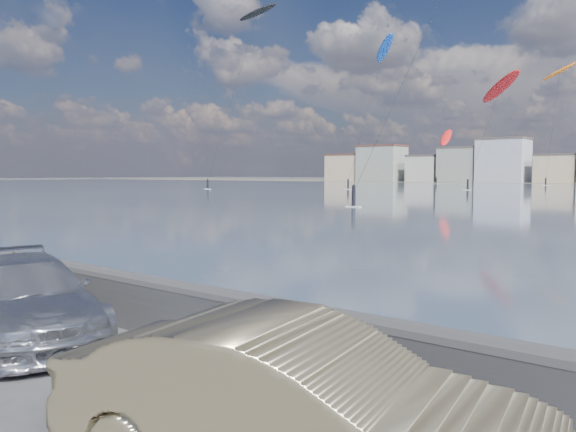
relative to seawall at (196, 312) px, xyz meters
The scene contains 9 objects.
ground 2.76m from the seawall, 90.00° to the right, with size 700.00×700.00×0.00m, color #333335.
seawall is the anchor object (origin of this frame).
car_silver 3.16m from the seawall, 150.31° to the right, with size 2.00×4.93×1.43m, color #B0B1B8.
car_champagne 4.77m from the seawall, 31.61° to the right, with size 1.67×4.80×1.58m, color tan.
kitesurfer_0 108.70m from the seawall, 116.83° to the left, with size 7.29×15.32×30.35m.
kitesurfer_6 112.47m from the seawall, 130.64° to the left, with size 8.90×16.18×37.19m.
kitesurfer_13 108.45m from the seawall, 105.01° to the left, with size 10.12×16.09×22.36m.
kitesurfer_18 156.34m from the seawall, 100.52° to the left, with size 9.27×10.51×31.74m.
kitesurfer_19 165.86m from the seawall, 111.02° to the left, with size 4.14×14.88×16.87m.
Camera 1 is at (7.10, -3.78, 2.95)m, focal length 35.00 mm.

